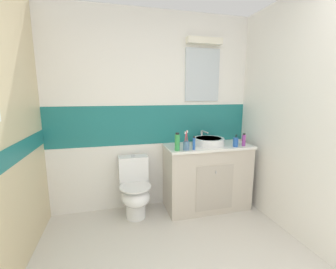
% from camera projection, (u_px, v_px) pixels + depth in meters
% --- Properties ---
extents(wall_back_tiled, '(3.20, 0.20, 2.50)m').
position_uv_depth(wall_back_tiled, '(153.00, 112.00, 2.88)').
color(wall_back_tiled, white).
rests_on(wall_back_tiled, ground_plane).
extents(wall_right_plain, '(0.10, 3.48, 2.50)m').
position_uv_depth(wall_right_plain, '(322.00, 121.00, 2.02)').
color(wall_right_plain, white).
rests_on(wall_right_plain, ground_plane).
extents(vanity_cabinet, '(1.09, 0.51, 0.85)m').
position_uv_depth(vanity_cabinet, '(207.00, 176.00, 2.91)').
color(vanity_cabinet, beige).
rests_on(vanity_cabinet, ground_plane).
extents(sink_basin, '(0.40, 0.44, 0.16)m').
position_uv_depth(sink_basin, '(208.00, 141.00, 2.84)').
color(sink_basin, white).
rests_on(sink_basin, vanity_cabinet).
extents(toilet, '(0.37, 0.50, 0.74)m').
position_uv_depth(toilet, '(135.00, 189.00, 2.70)').
color(toilet, white).
rests_on(toilet, ground_plane).
extents(toothbrush_cup, '(0.07, 0.07, 0.23)m').
position_uv_depth(toothbrush_cup, '(186.00, 145.00, 2.57)').
color(toothbrush_cup, '#4C7299').
rests_on(toothbrush_cup, vanity_cabinet).
extents(soap_dispenser, '(0.06, 0.06, 0.15)m').
position_uv_depth(soap_dispenser, '(236.00, 142.00, 2.73)').
color(soap_dispenser, '#2659B2').
rests_on(soap_dispenser, vanity_cabinet).
extents(toothpaste_tube_upright, '(0.03, 0.03, 0.16)m').
position_uv_depth(toothpaste_tube_upright, '(194.00, 143.00, 2.58)').
color(toothpaste_tube_upright, '#2659B2').
rests_on(toothpaste_tube_upright, vanity_cabinet).
extents(deodorant_spray_can, '(0.04, 0.04, 0.16)m').
position_uv_depth(deodorant_spray_can, '(244.00, 140.00, 2.78)').
color(deodorant_spray_can, '#993F99').
rests_on(deodorant_spray_can, vanity_cabinet).
extents(shampoo_bottle_tall, '(0.06, 0.06, 0.21)m').
position_uv_depth(shampoo_bottle_tall, '(177.00, 142.00, 2.54)').
color(shampoo_bottle_tall, green).
rests_on(shampoo_bottle_tall, vanity_cabinet).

